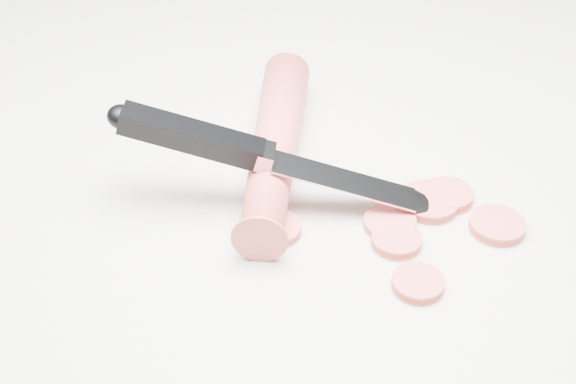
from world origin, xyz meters
TOP-DOWN VIEW (x-y plane):
  - ground at (0.00, 0.00)m, footprint 2.40×2.40m
  - carrot at (-0.02, 0.04)m, footprint 0.14×0.18m
  - carrot_slice_0 at (-0.06, -0.02)m, footprint 0.03×0.03m
  - carrot_slice_1 at (-0.01, -0.10)m, footprint 0.03×0.03m
  - carrot_slice_2 at (0.04, -0.05)m, footprint 0.04×0.04m
  - carrot_slice_3 at (0.07, -0.09)m, footprint 0.04×0.04m
  - carrot_slice_4 at (0.00, -0.07)m, footprint 0.03×0.03m
  - carrot_slice_5 at (0.01, -0.05)m, footprint 0.03×0.03m
  - carrot_slice_6 at (0.06, -0.05)m, footprint 0.03×0.03m
  - kitchen_knife at (-0.04, 0.01)m, footprint 0.20×0.16m

SIDE VIEW (x-z plane):
  - ground at x=0.00m, z-range 0.00..0.00m
  - carrot_slice_5 at x=0.01m, z-range 0.00..0.01m
  - carrot_slice_0 at x=-0.06m, z-range 0.00..0.01m
  - carrot_slice_1 at x=-0.01m, z-range 0.00..0.01m
  - carrot_slice_4 at x=0.00m, z-range 0.00..0.01m
  - carrot_slice_2 at x=0.04m, z-range 0.00..0.01m
  - carrot_slice_3 at x=0.07m, z-range 0.00..0.01m
  - carrot_slice_6 at x=0.06m, z-range 0.00..0.01m
  - carrot at x=-0.02m, z-range 0.00..0.03m
  - kitchen_knife at x=-0.04m, z-range 0.00..0.07m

